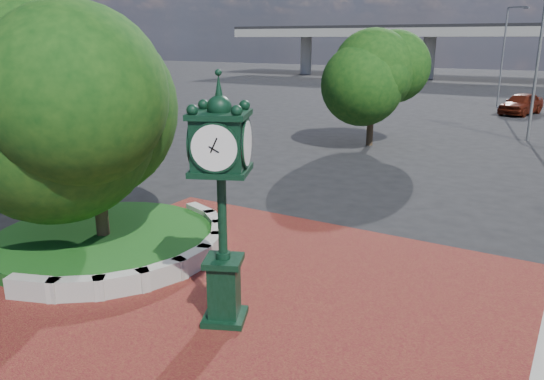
# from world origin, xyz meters

# --- Properties ---
(ground) EXTENTS (200.00, 200.00, 0.00)m
(ground) POSITION_xyz_m (0.00, 0.00, 0.00)
(ground) COLOR black
(ground) RESTS_ON ground
(plaza) EXTENTS (12.00, 12.00, 0.04)m
(plaza) POSITION_xyz_m (0.00, -1.00, 0.02)
(plaza) COLOR maroon
(plaza) RESTS_ON ground
(planter_wall) EXTENTS (2.96, 6.77, 0.54)m
(planter_wall) POSITION_xyz_m (-2.71, -0.00, 0.27)
(planter_wall) COLOR #9E9B93
(planter_wall) RESTS_ON ground
(grass_bed) EXTENTS (6.10, 6.10, 0.40)m
(grass_bed) POSITION_xyz_m (-5.00, 0.00, 0.20)
(grass_bed) COLOR #134415
(grass_bed) RESTS_ON ground
(tree_planter) EXTENTS (5.20, 5.20, 6.33)m
(tree_planter) POSITION_xyz_m (-5.00, 0.00, 3.72)
(tree_planter) COLOR #38281C
(tree_planter) RESTS_ON ground
(tree_northwest) EXTENTS (5.60, 5.60, 6.93)m
(tree_northwest) POSITION_xyz_m (-13.00, 5.00, 4.12)
(tree_northwest) COLOR #38281C
(tree_northwest) RESTS_ON ground
(tree_street) EXTENTS (4.40, 4.40, 5.45)m
(tree_street) POSITION_xyz_m (-4.00, 18.00, 3.24)
(tree_street) COLOR #38281C
(tree_street) RESTS_ON ground
(post_clock) EXTENTS (1.32, 1.32, 5.07)m
(post_clock) POSITION_xyz_m (0.32, -1.56, 2.78)
(post_clock) COLOR black
(post_clock) RESTS_ON ground
(parked_car) EXTENTS (3.13, 5.22, 1.67)m
(parked_car) POSITION_xyz_m (1.58, 35.76, 0.83)
(parked_car) COLOR #51170B
(parked_car) RESTS_ON ground
(street_lamp_far) EXTENTS (1.75, 0.82, 8.19)m
(street_lamp_far) POSITION_xyz_m (-0.58, 39.95, 4.80)
(street_lamp_far) COLOR slate
(street_lamp_far) RESTS_ON ground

